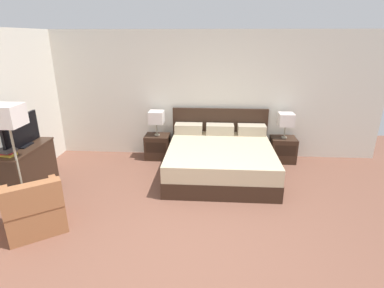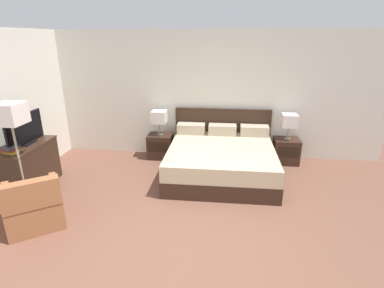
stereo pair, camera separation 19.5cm
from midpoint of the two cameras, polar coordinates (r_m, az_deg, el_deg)
name	(u,v)px [view 1 (the left image)]	position (r m, az deg, el deg)	size (l,w,h in m)	color
ground_plane	(189,254)	(3.78, -2.06, -20.21)	(9.66, 9.66, 0.00)	brown
wall_back	(201,96)	(6.24, 0.87, 9.21)	(7.30, 0.06, 2.57)	silver
bed	(220,159)	(5.55, 4.37, -2.79)	(1.97, 1.97, 1.04)	#332116
nightstand_left	(158,146)	(6.34, -7.45, -0.48)	(0.50, 0.42, 0.50)	#332116
nightstand_right	(283,149)	(6.37, 16.06, -1.01)	(0.50, 0.42, 0.50)	#332116
table_lamp_left	(156,117)	(6.15, -7.70, 5.03)	(0.29, 0.29, 0.51)	gray
table_lamp_right	(286,120)	(6.19, 16.61, 4.45)	(0.29, 0.29, 0.51)	gray
dresser	(26,169)	(5.63, -29.99, -4.18)	(0.50, 1.09, 0.77)	#332116
tv	(21,132)	(5.50, -30.64, 2.00)	(0.18, 0.89, 0.50)	black
book_red_cover	(8,155)	(5.23, -32.53, -1.73)	(0.20, 0.15, 0.03)	gold
book_blue_cover	(6,152)	(5.23, -32.77, -1.38)	(0.19, 0.14, 0.03)	#B7282D
book_small_top	(6,150)	(5.22, -32.84, -1.05)	(0.25, 0.20, 0.03)	#383333
armchair_by_window	(35,210)	(4.56, -28.90, -11.01)	(0.95, 0.96, 0.76)	#935B38
floor_lamp	(8,122)	(4.83, -32.61, 3.62)	(0.37, 0.37, 1.58)	gray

